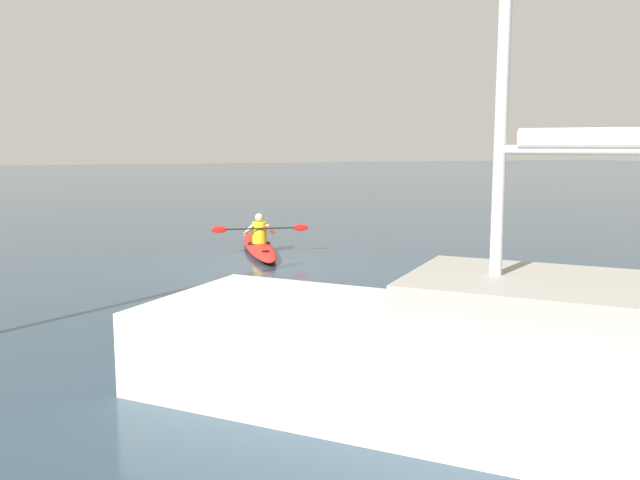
# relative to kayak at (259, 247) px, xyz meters

# --- Properties ---
(ground_plane) EXTENTS (160.00, 160.00, 0.00)m
(ground_plane) POSITION_rel_kayak_xyz_m (0.38, 2.14, -0.12)
(ground_plane) COLOR #283D4C
(kayak) EXTENTS (1.28, 4.64, 0.24)m
(kayak) POSITION_rel_kayak_xyz_m (0.00, 0.00, 0.00)
(kayak) COLOR red
(kayak) RESTS_ON ground
(kayaker) EXTENTS (2.40, 0.57, 0.75)m
(kayaker) POSITION_rel_kayak_xyz_m (0.02, 0.17, 0.44)
(kayaker) COLOR yellow
(kayaker) RESTS_ON kayak
(sailboat_behind_kayak) EXTENTS (8.11, 8.00, 10.58)m
(sailboat_behind_kayak) POSITION_rel_kayak_xyz_m (-0.09, 11.29, 0.49)
(sailboat_behind_kayak) COLOR silver
(sailboat_behind_kayak) RESTS_ON ground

